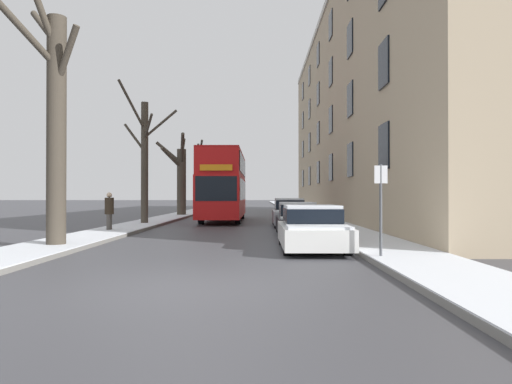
{
  "coord_description": "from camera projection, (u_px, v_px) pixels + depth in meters",
  "views": [
    {
      "loc": [
        1.29,
        -8.11,
        1.64
      ],
      "look_at": [
        1.13,
        16.0,
        1.84
      ],
      "focal_mm": 32.0,
      "sensor_mm": 36.0,
      "label": 1
    }
  ],
  "objects": [
    {
      "name": "bare_tree_left_0",
      "position": [
        54.0,
        119.0,
        13.92
      ],
      "size": [
        2.54,
        3.32,
        7.87
      ],
      "color": "#423A30",
      "rests_on": "ground"
    },
    {
      "name": "parked_car_0",
      "position": [
        312.0,
        229.0,
        13.84
      ],
      "size": [
        1.89,
        4.42,
        1.35
      ],
      "color": "silver",
      "rests_on": "ground"
    },
    {
      "name": "parked_car_2",
      "position": [
        289.0,
        213.0,
        24.39
      ],
      "size": [
        1.7,
        4.6,
        1.5
      ],
      "color": "#9EA3AD",
      "rests_on": "ground"
    },
    {
      "name": "double_decker_bus",
      "position": [
        224.0,
        183.0,
        29.44
      ],
      "size": [
        2.49,
        10.65,
        4.35
      ],
      "color": "red",
      "rests_on": "ground"
    },
    {
      "name": "sidewalk_left",
      "position": [
        212.0,
        207.0,
        61.13
      ],
      "size": [
        2.21,
        130.0,
        0.16
      ],
      "color": "slate",
      "rests_on": "ground"
    },
    {
      "name": "street_sign_post",
      "position": [
        381.0,
        206.0,
        11.22
      ],
      "size": [
        0.32,
        0.07,
        2.41
      ],
      "color": "#4C4F54",
      "rests_on": "ground"
    },
    {
      "name": "bare_tree_left_3",
      "position": [
        199.0,
        175.0,
        45.94
      ],
      "size": [
        1.67,
        4.42,
        7.14
      ],
      "color": "#423A30",
      "rests_on": "ground"
    },
    {
      "name": "parked_car_1",
      "position": [
        297.0,
        220.0,
        19.12
      ],
      "size": [
        1.69,
        3.99,
        1.37
      ],
      "color": "black",
      "rests_on": "ground"
    },
    {
      "name": "sidewalk_right",
      "position": [
        288.0,
        207.0,
        61.06
      ],
      "size": [
        2.21,
        130.0,
        0.16
      ],
      "color": "slate",
      "rests_on": "ground"
    },
    {
      "name": "ground_plane",
      "position": [
        186.0,
        288.0,
        8.1
      ],
      "size": [
        320.0,
        320.0,
        0.0
      ],
      "primitive_type": "plane",
      "color": "#424247"
    },
    {
      "name": "bare_tree_left_2",
      "position": [
        181.0,
        177.0,
        35.67
      ],
      "size": [
        2.71,
        3.46,
        6.3
      ],
      "color": "#423A30",
      "rests_on": "ground"
    },
    {
      "name": "bare_tree_left_1",
      "position": [
        144.0,
        156.0,
        24.97
      ],
      "size": [
        2.99,
        3.28,
        7.55
      ],
      "color": "#423A30",
      "rests_on": "ground"
    },
    {
      "name": "pedestrian_left_sidewalk",
      "position": [
        109.0,
        211.0,
        19.9
      ],
      "size": [
        0.39,
        0.39,
        1.79
      ],
      "rotation": [
        0.0,
        0.0,
        4.74
      ],
      "color": "#4C4742",
      "rests_on": "ground"
    },
    {
      "name": "terrace_facade_right",
      "position": [
        384.0,
        110.0,
        34.3
      ],
      "size": [
        9.1,
        44.96,
        16.2
      ],
      "color": "tan",
      "rests_on": "ground"
    }
  ]
}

